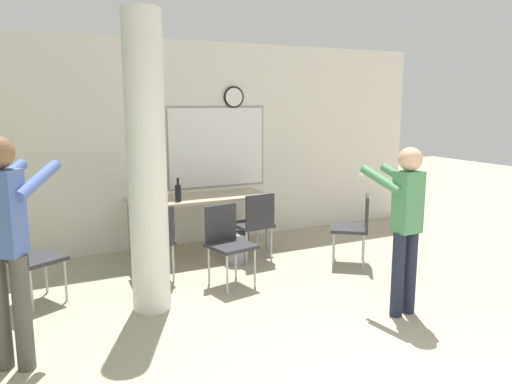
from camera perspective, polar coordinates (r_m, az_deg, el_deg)
The scene contains 12 objects.
wall_back at distance 6.98m, azimuth -9.40°, elevation 5.33°, with size 8.00×0.15×2.80m.
support_pillar at distance 4.74m, azimuth -12.36°, elevation 2.95°, with size 0.36×0.36×2.80m.
folding_table at distance 6.55m, azimuth -6.54°, elevation -0.95°, with size 1.83×0.70×0.77m.
bottle_on_table at distance 6.26m, azimuth -8.89°, elevation -0.03°, with size 0.08×0.08×0.29m.
waste_bin at distance 6.27m, azimuth -2.26°, elevation -6.39°, with size 0.29×0.29×0.37m.
chair_table_right at distance 6.26m, azimuth -0.15°, elevation -3.34°, with size 0.47×0.47×0.87m.
chair_table_left at distance 5.66m, azimuth -11.56°, elevation -5.04°, with size 0.47×0.47×0.87m.
chair_table_front at distance 5.46m, azimuth -3.25°, elevation -5.39°, with size 0.52×0.52×0.87m.
chair_mid_room at distance 6.24m, azimuth 11.28°, elevation -3.60°, with size 0.62×0.62×0.87m.
chair_near_pillar at distance 5.38m, azimuth -24.44°, elevation -6.57°, with size 0.59×0.59×0.87m.
person_playing_side at distance 4.80m, azimuth 16.65°, elevation -2.82°, with size 0.37×0.62×1.59m.
person_watching_back at distance 4.06m, azimuth -26.60°, elevation -4.41°, with size 0.62×0.70×1.75m.
Camera 1 is at (-2.00, -1.60, 1.98)m, focal length 35.00 mm.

